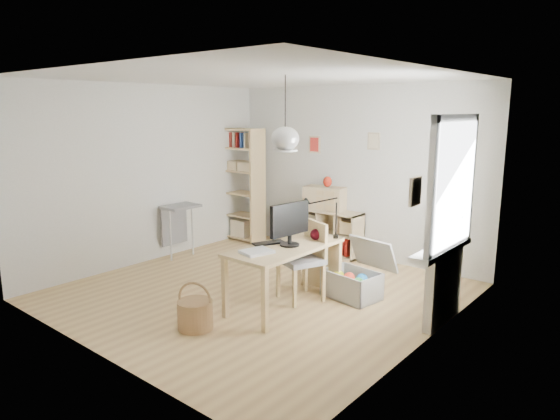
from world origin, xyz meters
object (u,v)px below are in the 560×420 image
Objects in this scene: desk at (285,253)px; chair at (305,256)px; storage_chest at (356,279)px; monitor at (290,222)px; drawer_chest at (325,198)px; tall_bookshelf at (242,180)px; cube_shelf at (322,233)px.

chair is at bearing 83.27° from desk.
storage_chest is (0.49, 0.81, -0.43)m from desk.
monitor is at bearing 46.35° from desk.
desk is 2.40m from drawer_chest.
tall_bookshelf is at bearing 142.99° from desk.
monitor is (2.62, -1.91, -0.05)m from tall_bookshelf.
tall_bookshelf is at bearing -169.81° from cube_shelf.
drawer_chest is at bearing 120.79° from monitor.
tall_bookshelf reaches higher than desk.
chair reaches higher than cube_shelf.
desk is 2.48m from cube_shelf.
cube_shelf is 2.08m from storage_chest.
tall_bookshelf is 2.36× the size of storage_chest.
desk reaches higher than storage_chest.
storage_chest is (1.51, -1.42, -0.07)m from cube_shelf.
cube_shelf is 2.12× the size of drawer_chest.
storage_chest is at bearing -52.74° from drawer_chest.
desk is 0.38m from monitor.
cube_shelf is 1.77m from tall_bookshelf.
tall_bookshelf reaches higher than chair.
monitor reaches higher than desk.
storage_chest is at bearing 67.02° from chair.
desk is 1.04m from storage_chest.
chair is at bearing 95.48° from monitor.
monitor is 2.37m from drawer_chest.
cube_shelf is 2.18m from chair.
desk reaches higher than cube_shelf.
desk is at bearing -75.55° from drawer_chest.
chair is (2.63, -1.60, -0.53)m from tall_bookshelf.
tall_bookshelf is (-1.56, -0.28, 0.79)m from cube_shelf.
chair is 0.72m from storage_chest.
monitor is (0.04, 0.04, 0.38)m from desk.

